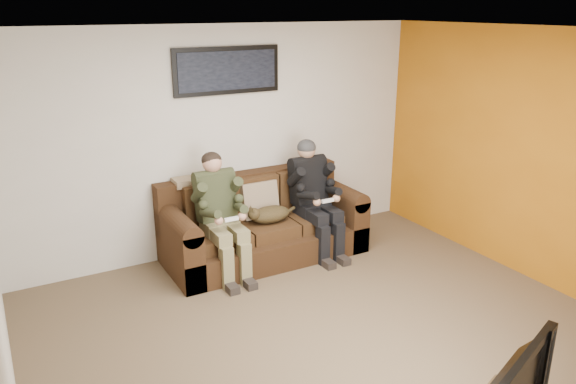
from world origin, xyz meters
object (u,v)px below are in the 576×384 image
cat (269,214)px  framed_poster (227,70)px  person_left (220,208)px  person_right (313,191)px  sofa (262,226)px

cat → framed_poster: framed_poster is taller
person_left → person_right: (1.17, 0.00, 0.00)m
framed_poster → person_right: bearing=-36.2°
person_right → framed_poster: bearing=143.8°
person_left → framed_poster: 1.53m
person_right → framed_poster: framed_poster is taller
sofa → framed_poster: framed_poster is taller
person_right → cat: person_right is taller
person_left → framed_poster: (0.38, 0.58, 1.36)m
sofa → framed_poster: bearing=117.5°
sofa → framed_poster: 1.80m
sofa → person_right: person_right is taller
person_right → cat: 0.61m
cat → framed_poster: 1.66m
sofa → framed_poster: (-0.20, 0.38, 1.75)m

